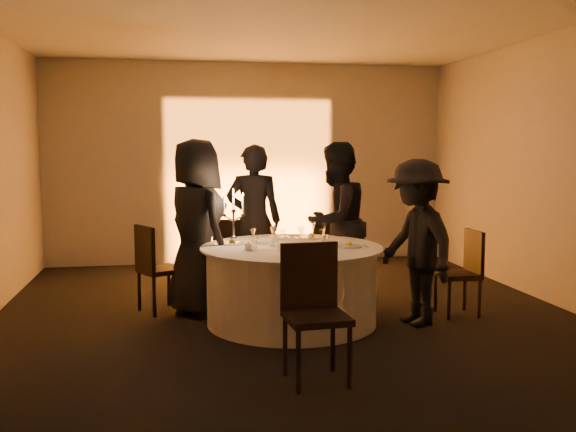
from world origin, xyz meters
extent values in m
plane|color=black|center=(0.00, 0.00, 0.00)|extent=(7.00, 7.00, 0.00)
plane|color=silver|center=(0.00, 0.00, 3.00)|extent=(7.00, 7.00, 0.00)
plane|color=beige|center=(0.00, 3.50, 1.50)|extent=(7.00, 0.00, 7.00)
plane|color=beige|center=(0.00, -3.50, 1.50)|extent=(7.00, 0.00, 7.00)
plane|color=beige|center=(3.00, 0.00, 1.50)|extent=(0.00, 7.00, 7.00)
cube|color=black|center=(0.00, 3.20, 0.05)|extent=(0.25, 0.12, 0.10)
cylinder|color=black|center=(0.00, 0.00, 0.01)|extent=(0.60, 0.60, 0.03)
cylinder|color=black|center=(0.00, 0.00, 0.38)|extent=(0.20, 0.20, 0.75)
cylinder|color=silver|center=(0.00, 0.00, 0.38)|extent=(1.68, 1.68, 0.75)
cylinder|color=silver|center=(0.00, 0.00, 0.76)|extent=(1.80, 1.80, 0.02)
cube|color=black|center=(-1.28, 0.68, 0.45)|extent=(0.55, 0.55, 0.05)
cube|color=black|center=(-1.45, 0.60, 0.70)|extent=(0.23, 0.38, 0.47)
cylinder|color=black|center=(-1.05, 0.61, 0.22)|extent=(0.04, 0.04, 0.44)
cylinder|color=black|center=(-1.21, 0.92, 0.22)|extent=(0.04, 0.04, 0.44)
cylinder|color=black|center=(-1.35, 0.45, 0.22)|extent=(0.04, 0.04, 0.44)
cylinder|color=black|center=(-1.52, 0.75, 0.22)|extent=(0.04, 0.04, 0.44)
cube|color=black|center=(-0.45, 1.75, 0.42)|extent=(0.46, 0.46, 0.05)
cube|color=black|center=(-0.49, 1.58, 0.65)|extent=(0.38, 0.13, 0.43)
cylinder|color=black|center=(-0.25, 1.87, 0.20)|extent=(0.04, 0.04, 0.41)
cylinder|color=black|center=(-0.56, 1.95, 0.20)|extent=(0.04, 0.04, 0.41)
cylinder|color=black|center=(-0.33, 1.55, 0.20)|extent=(0.04, 0.04, 0.41)
cylinder|color=black|center=(-0.64, 1.63, 0.20)|extent=(0.04, 0.04, 0.41)
cube|color=black|center=(0.56, 1.28, 0.41)|extent=(0.50, 0.50, 0.05)
cube|color=black|center=(0.63, 1.13, 0.65)|extent=(0.36, 0.19, 0.43)
cylinder|color=black|center=(0.65, 1.50, 0.20)|extent=(0.04, 0.04, 0.41)
cylinder|color=black|center=(0.35, 1.37, 0.20)|extent=(0.04, 0.04, 0.41)
cylinder|color=black|center=(0.78, 1.20, 0.20)|extent=(0.04, 0.04, 0.41)
cylinder|color=black|center=(0.48, 1.07, 0.20)|extent=(0.04, 0.04, 0.41)
cube|color=black|center=(1.75, -0.02, 0.43)|extent=(0.39, 0.39, 0.05)
cube|color=black|center=(1.93, -0.02, 0.67)|extent=(0.04, 0.39, 0.44)
cylinder|color=black|center=(1.58, 0.15, 0.21)|extent=(0.04, 0.04, 0.42)
cylinder|color=black|center=(1.59, -0.19, 0.21)|extent=(0.04, 0.04, 0.42)
cylinder|color=black|center=(1.92, 0.15, 0.21)|extent=(0.04, 0.04, 0.42)
cylinder|color=black|center=(1.92, -0.18, 0.21)|extent=(0.04, 0.04, 0.42)
cube|color=black|center=(-0.12, -1.63, 0.49)|extent=(0.48, 0.48, 0.05)
cube|color=black|center=(-0.13, -1.43, 0.77)|extent=(0.45, 0.07, 0.51)
cylinder|color=black|center=(-0.29, -1.84, 0.24)|extent=(0.04, 0.04, 0.48)
cylinder|color=black|center=(0.09, -1.81, 0.24)|extent=(0.04, 0.04, 0.48)
cylinder|color=black|center=(-0.32, -1.45, 0.24)|extent=(0.04, 0.04, 0.48)
cylinder|color=black|center=(0.06, -1.43, 0.24)|extent=(0.04, 0.04, 0.48)
imported|color=black|center=(-0.91, 0.50, 0.92)|extent=(0.94, 1.07, 1.83)
imported|color=black|center=(-0.22, 1.26, 0.89)|extent=(0.71, 0.53, 1.78)
imported|color=black|center=(0.66, 0.82, 0.90)|extent=(1.11, 1.08, 1.80)
imported|color=black|center=(1.20, -0.26, 0.82)|extent=(0.82, 1.16, 1.63)
cylinder|color=white|center=(-0.56, 0.26, 0.78)|extent=(0.27, 0.27, 0.01)
cube|color=silver|center=(-0.73, 0.26, 0.78)|extent=(0.01, 0.17, 0.01)
cube|color=silver|center=(-0.39, 0.26, 0.78)|extent=(0.02, 0.17, 0.01)
sphere|color=yellow|center=(-0.56, 0.26, 0.82)|extent=(0.07, 0.07, 0.07)
cylinder|color=white|center=(-0.09, 0.62, 0.78)|extent=(0.27, 0.27, 0.01)
cube|color=silver|center=(-0.26, 0.62, 0.78)|extent=(0.02, 0.17, 0.01)
cube|color=silver|center=(0.08, 0.62, 0.78)|extent=(0.02, 0.17, 0.01)
cylinder|color=white|center=(0.32, 0.55, 0.78)|extent=(0.29, 0.29, 0.01)
cube|color=silver|center=(0.15, 0.55, 0.78)|extent=(0.02, 0.17, 0.01)
cube|color=silver|center=(0.49, 0.55, 0.78)|extent=(0.02, 0.17, 0.01)
sphere|color=yellow|center=(0.32, 0.55, 0.82)|extent=(0.07, 0.07, 0.07)
cylinder|color=white|center=(0.55, -0.14, 0.78)|extent=(0.25, 0.25, 0.01)
cube|color=silver|center=(0.38, -0.14, 0.78)|extent=(0.02, 0.17, 0.01)
cube|color=silver|center=(0.72, -0.14, 0.78)|extent=(0.01, 0.17, 0.01)
sphere|color=yellow|center=(0.55, -0.14, 0.82)|extent=(0.07, 0.07, 0.07)
cylinder|color=white|center=(0.03, -0.53, 0.78)|extent=(0.25, 0.25, 0.01)
cube|color=silver|center=(-0.14, -0.53, 0.78)|extent=(0.02, 0.17, 0.01)
cube|color=silver|center=(0.20, -0.53, 0.78)|extent=(0.02, 0.17, 0.01)
cylinder|color=white|center=(-0.45, -0.18, 0.77)|extent=(0.11, 0.11, 0.01)
cylinder|color=white|center=(-0.45, -0.18, 0.81)|extent=(0.07, 0.07, 0.06)
cylinder|color=white|center=(-0.55, 0.23, 0.78)|extent=(0.11, 0.11, 0.02)
sphere|color=white|center=(-0.55, 0.23, 0.83)|extent=(0.06, 0.06, 0.06)
cylinder|color=white|center=(-0.55, 0.23, 0.95)|extent=(0.02, 0.02, 0.30)
cylinder|color=white|center=(-0.55, 0.23, 1.11)|extent=(0.05, 0.05, 0.03)
cylinder|color=white|center=(-0.55, 0.23, 1.21)|extent=(0.02, 0.02, 0.19)
cone|color=#FFA72D|center=(-0.55, 0.23, 1.33)|extent=(0.02, 0.02, 0.03)
cylinder|color=white|center=(-0.60, 0.23, 1.03)|extent=(0.11, 0.02, 0.07)
cylinder|color=white|center=(-0.65, 0.23, 1.07)|extent=(0.05, 0.05, 0.02)
cylinder|color=white|center=(-0.65, 0.23, 1.17)|extent=(0.02, 0.02, 0.19)
cone|color=#FFA72D|center=(-0.65, 0.23, 1.28)|extent=(0.02, 0.02, 0.03)
cylinder|color=white|center=(-0.50, 0.23, 1.03)|extent=(0.11, 0.02, 0.07)
cylinder|color=white|center=(-0.45, 0.23, 1.07)|extent=(0.05, 0.05, 0.02)
cylinder|color=white|center=(-0.45, 0.23, 1.17)|extent=(0.02, 0.02, 0.19)
cone|color=#FFA72D|center=(-0.45, 0.23, 1.28)|extent=(0.02, 0.02, 0.03)
cylinder|color=white|center=(-0.12, -0.15, 0.77)|extent=(0.06, 0.06, 0.01)
cylinder|color=white|center=(-0.12, -0.15, 0.83)|extent=(0.01, 0.01, 0.10)
cone|color=white|center=(-0.12, -0.15, 0.92)|extent=(0.07, 0.07, 0.09)
cylinder|color=white|center=(-0.18, 0.04, 0.77)|extent=(0.06, 0.06, 0.01)
cylinder|color=white|center=(-0.18, 0.04, 0.83)|extent=(0.01, 0.01, 0.10)
cone|color=white|center=(-0.18, 0.04, 0.92)|extent=(0.07, 0.07, 0.09)
cylinder|color=white|center=(0.26, -0.22, 0.77)|extent=(0.06, 0.06, 0.01)
cylinder|color=white|center=(0.26, -0.22, 0.83)|extent=(0.01, 0.01, 0.10)
cone|color=white|center=(0.26, -0.22, 0.92)|extent=(0.07, 0.07, 0.09)
cylinder|color=white|center=(0.40, 0.29, 0.77)|extent=(0.06, 0.06, 0.01)
cylinder|color=white|center=(0.40, 0.29, 0.83)|extent=(0.01, 0.01, 0.10)
cone|color=white|center=(0.40, 0.29, 0.92)|extent=(0.07, 0.07, 0.09)
cylinder|color=white|center=(0.09, -0.04, 0.77)|extent=(0.06, 0.06, 0.01)
cylinder|color=white|center=(0.09, -0.04, 0.83)|extent=(0.01, 0.01, 0.10)
cone|color=white|center=(0.09, -0.04, 0.92)|extent=(0.07, 0.07, 0.09)
cylinder|color=white|center=(-0.39, -0.04, 0.77)|extent=(0.06, 0.06, 0.01)
cylinder|color=white|center=(-0.39, -0.04, 0.83)|extent=(0.01, 0.01, 0.10)
cone|color=white|center=(-0.39, -0.04, 0.92)|extent=(0.07, 0.07, 0.09)
cylinder|color=white|center=(0.10, 0.05, 0.77)|extent=(0.06, 0.06, 0.01)
cylinder|color=white|center=(0.10, 0.05, 0.83)|extent=(0.01, 0.01, 0.10)
cone|color=white|center=(0.10, 0.05, 0.92)|extent=(0.07, 0.07, 0.09)
cylinder|color=white|center=(0.30, 0.39, 0.77)|extent=(0.06, 0.06, 0.01)
cylinder|color=white|center=(0.30, 0.39, 0.83)|extent=(0.01, 0.01, 0.10)
cone|color=white|center=(0.30, 0.39, 0.92)|extent=(0.07, 0.07, 0.09)
cylinder|color=white|center=(-0.39, -0.13, 0.82)|extent=(0.07, 0.07, 0.09)
cylinder|color=white|center=(0.37, 0.12, 0.82)|extent=(0.07, 0.07, 0.09)
cylinder|color=white|center=(-0.16, -0.30, 0.82)|extent=(0.07, 0.07, 0.09)
camera|label=1|loc=(-1.15, -6.15, 1.75)|focal=40.00mm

